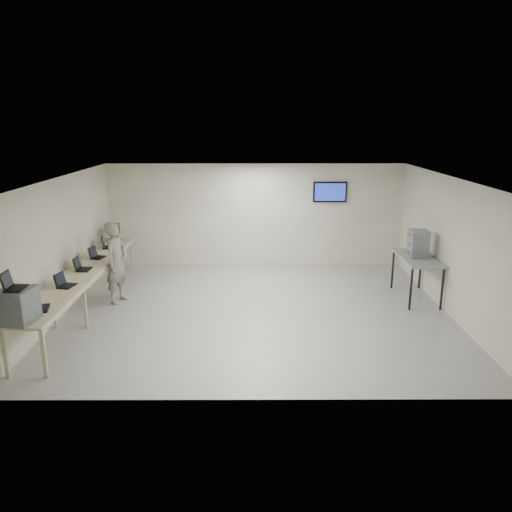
{
  "coord_description": "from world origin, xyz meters",
  "views": [
    {
      "loc": [
        -0.04,
        -9.91,
        3.9
      ],
      "look_at": [
        0.0,
        0.2,
        1.15
      ],
      "focal_mm": 35.0,
      "sensor_mm": 36.0,
      "label": 1
    }
  ],
  "objects_px": {
    "soldier": "(117,263)",
    "workbench": "(84,274)",
    "equipment_box": "(18,306)",
    "side_table": "(418,260)"
  },
  "relations": [
    {
      "from": "side_table",
      "to": "equipment_box",
      "type": "bearing_deg",
      "value": -154.23
    },
    {
      "from": "side_table",
      "to": "soldier",
      "type": "bearing_deg",
      "value": -178.38
    },
    {
      "from": "equipment_box",
      "to": "side_table",
      "type": "distance_m",
      "value": 8.05
    },
    {
      "from": "soldier",
      "to": "side_table",
      "type": "relative_size",
      "value": 1.11
    },
    {
      "from": "soldier",
      "to": "workbench",
      "type": "bearing_deg",
      "value": 151.38
    },
    {
      "from": "workbench",
      "to": "soldier",
      "type": "height_order",
      "value": "soldier"
    },
    {
      "from": "equipment_box",
      "to": "soldier",
      "type": "xyz_separation_m",
      "value": [
        0.6,
        3.31,
        -0.26
      ]
    },
    {
      "from": "workbench",
      "to": "soldier",
      "type": "xyz_separation_m",
      "value": [
        0.54,
        0.56,
        0.08
      ]
    },
    {
      "from": "soldier",
      "to": "equipment_box",
      "type": "bearing_deg",
      "value": -174.97
    },
    {
      "from": "workbench",
      "to": "side_table",
      "type": "height_order",
      "value": "side_table"
    }
  ]
}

